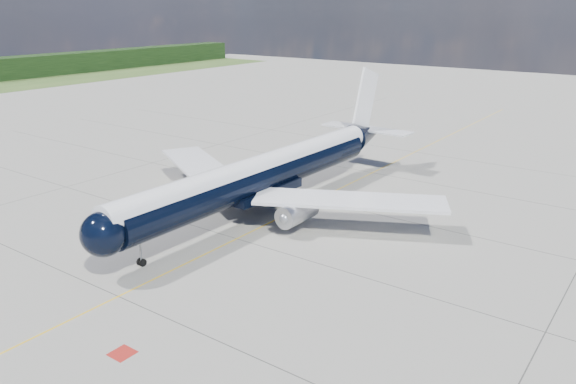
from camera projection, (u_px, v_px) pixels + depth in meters
The scene contains 4 objects.
ground at pixel (337, 190), 73.43m from camera, with size 320.00×320.00×0.00m, color gray.
taxiway_centerline at pixel (316, 200), 69.58m from camera, with size 0.16×160.00×0.01m, color yellow.
red_marking at pixel (122, 353), 38.85m from camera, with size 1.60×1.60×0.01m, color maroon.
main_airliner at pixel (267, 173), 64.81m from camera, with size 42.23×51.30×14.84m.
Camera 1 is at (35.64, -30.34, 22.83)m, focal length 35.00 mm.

